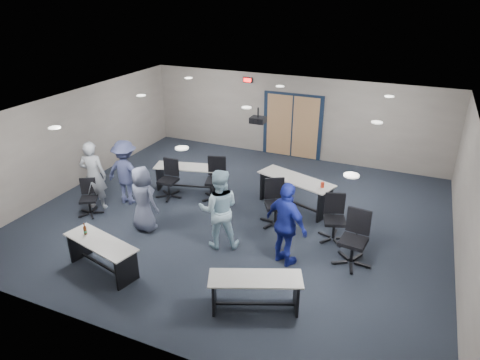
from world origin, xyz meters
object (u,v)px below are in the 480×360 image
at_px(chair_back_a, 168,179).
at_px(chair_back_d, 335,219).
at_px(person_back, 126,172).
at_px(chair_back_c, 276,204).
at_px(table_front_left, 101,250).
at_px(table_front_right, 255,288).
at_px(person_navy, 286,225).
at_px(person_plaid, 143,199).
at_px(table_back_left, 186,173).
at_px(chair_back_b, 216,180).
at_px(person_lightblue, 219,209).
at_px(table_back_right, 296,187).
at_px(person_gray, 93,176).
at_px(chair_loose_left, 88,198).
at_px(chair_loose_right, 354,239).

height_order(chair_back_a, chair_back_d, chair_back_d).
bearing_deg(person_back, chair_back_c, -177.06).
relative_size(table_front_left, table_front_right, 1.03).
bearing_deg(person_navy, person_plaid, 27.23).
distance_m(table_back_left, chair_back_b, 1.08).
distance_m(table_front_left, person_lightblue, 2.55).
xyz_separation_m(table_back_right, chair_back_a, (-3.34, -0.81, -0.04)).
relative_size(person_lightblue, person_back, 1.05).
xyz_separation_m(table_front_right, chair_back_c, (-0.64, 2.96, 0.11)).
bearing_deg(table_front_right, person_back, 129.11).
xyz_separation_m(chair_back_b, person_gray, (-2.63, -1.66, 0.33)).
bearing_deg(chair_loose_left, person_gray, 69.24).
bearing_deg(chair_loose_left, chair_back_c, -14.11).
relative_size(chair_back_b, chair_back_d, 1.08).
distance_m(table_front_right, person_back, 5.27).
bearing_deg(person_navy, table_front_left, 54.49).
bearing_deg(chair_back_d, chair_loose_right, -73.38).
bearing_deg(table_back_right, chair_back_a, -147.43).
relative_size(table_front_left, chair_back_a, 1.69).
bearing_deg(table_back_right, person_plaid, -121.22).
distance_m(table_front_left, table_back_right, 5.02).
bearing_deg(table_front_right, chair_loose_right, 34.35).
xyz_separation_m(chair_back_c, person_navy, (0.70, -1.41, 0.35)).
bearing_deg(person_back, person_navy, 164.82).
relative_size(table_back_left, person_plaid, 1.14).
distance_m(chair_back_c, person_plaid, 3.13).
relative_size(chair_back_a, person_plaid, 0.66).
xyz_separation_m(chair_loose_left, person_lightblue, (3.63, 0.04, 0.45)).
bearing_deg(chair_loose_right, person_back, -178.30).
distance_m(table_front_right, person_navy, 1.61).
bearing_deg(person_back, chair_back_a, -143.75).
bearing_deg(table_front_left, person_plaid, 108.60).
bearing_deg(chair_back_d, table_back_left, 148.74).
bearing_deg(chair_back_d, table_front_left, -162.10).
xyz_separation_m(table_back_right, person_lightblue, (-1.01, -2.40, 0.35)).
bearing_deg(person_plaid, table_front_right, 168.61).
bearing_deg(chair_back_b, person_gray, -164.22).
relative_size(person_lightblue, person_navy, 1.00).
xyz_separation_m(chair_back_d, person_back, (-5.42, -0.33, 0.33)).
bearing_deg(chair_back_b, person_plaid, -129.34).
bearing_deg(person_back, chair_loose_right, 172.10).
distance_m(chair_loose_right, person_lightblue, 2.88).
relative_size(table_back_right, chair_back_a, 2.02).
bearing_deg(person_back, table_back_left, -131.34).
bearing_deg(person_navy, table_front_right, 114.87).
bearing_deg(person_plaid, person_lightblue, -165.38).
bearing_deg(table_front_left, chair_back_c, 63.52).
bearing_deg(table_back_right, person_gray, -137.30).
xyz_separation_m(person_lightblue, person_navy, (1.54, -0.05, 0.00)).
distance_m(table_front_left, chair_loose_right, 5.12).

